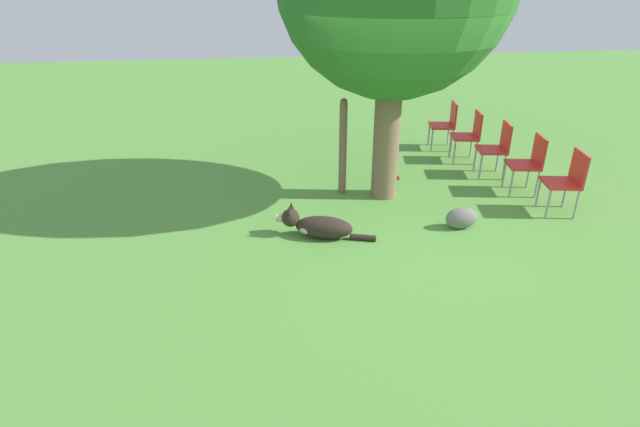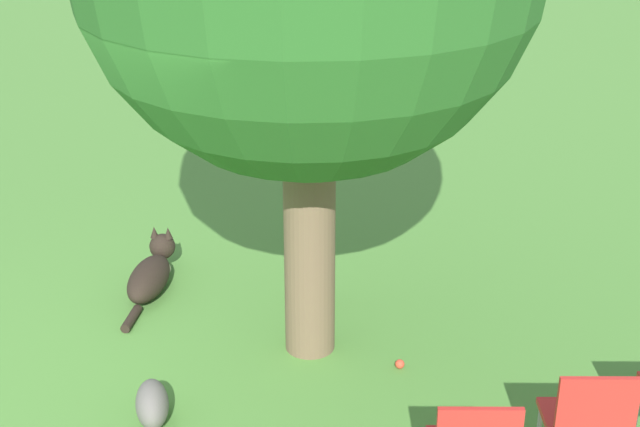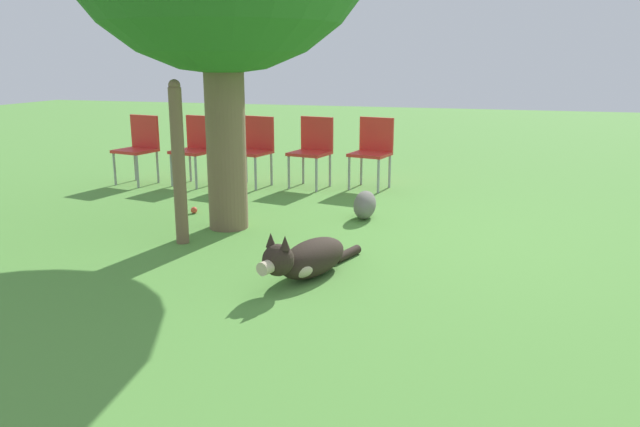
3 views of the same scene
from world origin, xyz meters
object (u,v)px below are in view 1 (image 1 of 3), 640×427
at_px(red_chair_2, 497,146).
at_px(tennis_ball, 399,177).
at_px(dog, 317,226).
at_px(red_chair_0, 568,178).
at_px(red_chair_1, 529,161).
at_px(fence_post, 343,147).
at_px(red_chair_4, 446,122).
at_px(red_chair_3, 470,133).

xyz_separation_m(red_chair_2, tennis_ball, (-1.54, 0.04, -0.46)).
height_order(dog, red_chair_0, red_chair_0).
relative_size(red_chair_1, tennis_ball, 12.55).
distance_m(fence_post, red_chair_4, 2.89).
distance_m(red_chair_0, red_chair_4, 2.94).
bearing_deg(fence_post, red_chair_3, 24.45).
relative_size(fence_post, tennis_ball, 20.44).
bearing_deg(fence_post, red_chair_2, 8.15).
bearing_deg(red_chair_1, red_chair_3, -68.23).
bearing_deg(red_chair_0, red_chair_3, -68.23).
height_order(red_chair_2, red_chair_3, same).
bearing_deg(dog, red_chair_2, -133.58).
relative_size(red_chair_0, red_chair_4, 1.00).
relative_size(dog, red_chair_3, 1.39).
relative_size(dog, red_chair_2, 1.39).
bearing_deg(fence_post, dog, -112.80).
relative_size(red_chair_0, red_chair_3, 1.00).
distance_m(red_chair_0, tennis_ball, 2.39).
height_order(dog, red_chair_4, red_chair_4).
relative_size(red_chair_0, red_chair_2, 1.00).
bearing_deg(fence_post, red_chair_4, 38.78).
distance_m(dog, red_chair_4, 4.20).
height_order(red_chair_2, tennis_ball, red_chair_2).
height_order(dog, red_chair_2, red_chair_2).
xyz_separation_m(red_chair_1, red_chair_3, (-0.27, 1.45, 0.00)).
xyz_separation_m(dog, fence_post, (0.55, 1.30, 0.55)).
distance_m(red_chair_1, red_chair_3, 1.47).
bearing_deg(tennis_ball, red_chair_3, 25.86).
bearing_deg(red_chair_1, fence_post, 3.44).
bearing_deg(red_chair_4, red_chair_0, 111.77).
bearing_deg(red_chair_2, fence_post, 19.37).
bearing_deg(tennis_ball, red_chair_4, 47.85).
relative_size(dog, red_chair_0, 1.39).
bearing_deg(red_chair_4, fence_post, 50.00).
distance_m(red_chair_0, red_chair_1, 0.74).
relative_size(red_chair_2, red_chair_4, 1.00).
xyz_separation_m(red_chair_2, red_chair_4, (-0.27, 1.45, 0.00)).
xyz_separation_m(red_chair_0, red_chair_2, (-0.27, 1.45, 0.00)).
distance_m(red_chair_2, tennis_ball, 1.61).
relative_size(red_chair_3, tennis_ball, 12.55).
bearing_deg(tennis_ball, red_chair_1, -24.52).
distance_m(red_chair_2, red_chair_3, 0.74).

